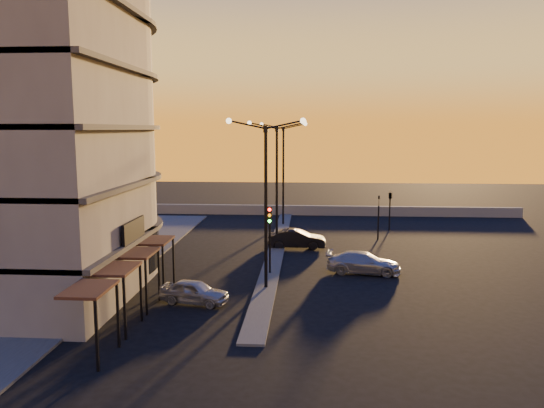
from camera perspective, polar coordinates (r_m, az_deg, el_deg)
The scene contains 14 objects.
ground at distance 30.15m, azimuth -0.65°, elevation -9.13°, with size 120.00×120.00×0.00m, color black.
sidewalk_west at distance 36.23m, azimuth -17.02°, elevation -6.43°, with size 5.00×40.00×0.12m, color #444442.
median at distance 39.78m, azimuth 0.51°, elevation -4.79°, with size 1.20×36.00×0.12m, color #444442.
parapet at distance 55.35m, azimuth 3.57°, elevation -0.68°, with size 44.00×0.50×1.00m, color slate.
building at distance 33.18m, azimuth -26.19°, elevation 12.44°, with size 14.35×17.08×25.00m.
streetlamp_near at distance 28.99m, azimuth -0.67°, elevation 1.49°, with size 4.32×0.32×9.51m.
streetlamp_mid at distance 38.92m, azimuth 0.52°, elevation 3.18°, with size 4.32×0.32×9.51m.
streetlamp_far at distance 48.88m, azimuth 1.22°, elevation 4.18°, with size 4.32×0.32×9.51m.
traffic_light_main at distance 32.23m, azimuth -0.25°, elevation -2.70°, with size 0.28×0.44×4.25m.
signal_east_a at distance 43.65m, azimuth 11.38°, elevation -1.29°, with size 0.13×0.16×3.60m.
signal_east_b at distance 47.61m, azimuth 12.60°, elevation 0.87°, with size 0.42×1.99×3.60m.
car_hatchback at distance 27.93m, azimuth -8.38°, elevation -9.32°, with size 1.44×3.57×1.22m, color #A2A4AA.
car_sedan at distance 40.02m, azimuth 2.70°, elevation -3.77°, with size 1.50×4.30×1.42m, color black.
car_wagon at distance 33.65m, azimuth 9.82°, elevation -6.24°, with size 1.86×4.58×1.33m, color #A1A2A8.
Camera 1 is at (2.32, -28.71, 8.92)m, focal length 35.00 mm.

